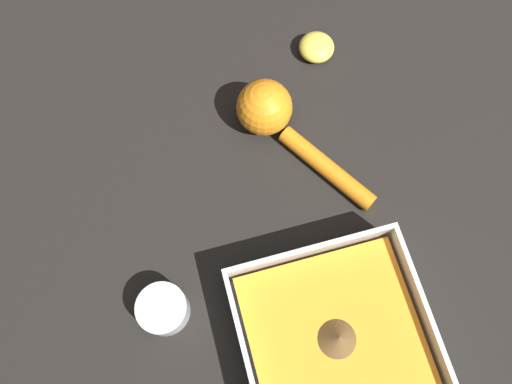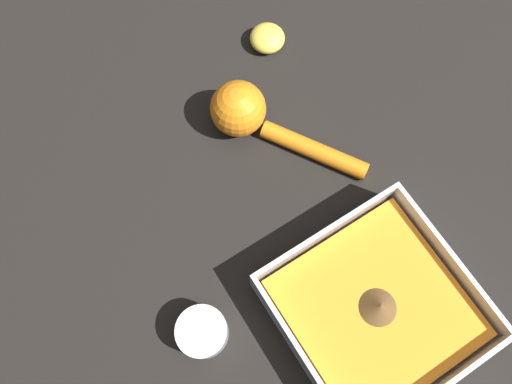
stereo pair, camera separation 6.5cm
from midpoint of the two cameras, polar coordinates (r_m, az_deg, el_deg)
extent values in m
plane|color=black|center=(0.66, 11.38, -12.27)|extent=(4.00, 4.00, 0.00)
cube|color=silver|center=(0.65, 11.68, -16.72)|extent=(0.22, 0.22, 0.01)
cube|color=silver|center=(0.63, 9.04, -7.27)|extent=(0.22, 0.01, 0.05)
cube|color=silver|center=(0.61, 2.28, -19.56)|extent=(0.01, 0.21, 0.05)
cube|color=silver|center=(0.66, 21.22, -13.35)|extent=(0.01, 0.21, 0.05)
cube|color=orange|center=(0.64, 12.03, -16.62)|extent=(0.20, 0.20, 0.03)
cone|color=brown|center=(0.61, 12.49, -16.49)|extent=(0.05, 0.05, 0.02)
cylinder|color=silver|center=(0.63, -7.63, -13.58)|extent=(0.06, 0.06, 0.04)
cylinder|color=brown|center=(0.64, -7.58, -13.62)|extent=(0.05, 0.05, 0.02)
sphere|color=orange|center=(0.69, 3.66, 9.27)|extent=(0.08, 0.08, 0.08)
cylinder|color=orange|center=(0.69, 10.76, 2.35)|extent=(0.10, 0.14, 0.02)
ellipsoid|color=#EFDB4C|center=(0.78, 9.37, 15.72)|extent=(0.05, 0.05, 0.03)
camera|label=1|loc=(0.03, 92.89, -8.08)|focal=35.00mm
camera|label=2|loc=(0.03, -87.11, 8.08)|focal=35.00mm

